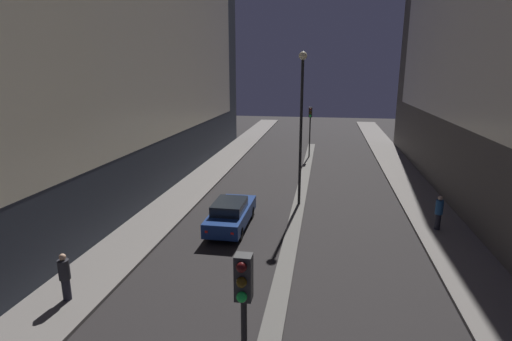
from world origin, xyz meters
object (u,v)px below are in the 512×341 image
Objects in this scene: street_lamp at (301,111)px; car_left_lane at (231,214)px; pedestrian_on_right_sidewalk at (439,212)px; traffic_light_mid at (310,121)px; traffic_light_near at (244,314)px; pedestrian_on_left_sidewalk at (65,276)px.

street_lamp is 7.11m from car_left_lane.
car_left_lane is at bearing -172.88° from pedestrian_on_right_sidewalk.
traffic_light_mid is 17.92m from pedestrian_on_right_sidewalk.
street_lamp is at bearing 90.00° from traffic_light_near.
traffic_light_mid is at bearing 74.00° from pedestrian_on_left_sidewalk.
traffic_light_near is 0.94× the size of car_left_lane.
traffic_light_near is 2.63× the size of pedestrian_on_left_sidewalk.
car_left_lane is 8.61m from pedestrian_on_left_sidewalk.
pedestrian_on_right_sidewalk is (10.28, 1.29, 0.28)m from car_left_lane.
pedestrian_on_right_sidewalk is at bearing 31.86° from pedestrian_on_left_sidewalk.
street_lamp reaches higher than traffic_light_mid.
street_lamp reaches higher than pedestrian_on_left_sidewalk.
street_lamp reaches higher than traffic_light_near.
pedestrian_on_left_sidewalk is 0.98× the size of pedestrian_on_right_sidewalk.
traffic_light_mid reaches higher than car_left_lane.
street_lamp reaches higher than pedestrian_on_right_sidewalk.
street_lamp is 14.51m from pedestrian_on_left_sidewalk.
street_lamp reaches higher than car_left_lane.
traffic_light_mid is 0.52× the size of street_lamp.
traffic_light_mid is 26.30m from pedestrian_on_left_sidewalk.
pedestrian_on_left_sidewalk is at bearing -117.91° from car_left_lane.
street_lamp is at bearing 52.26° from car_left_lane.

